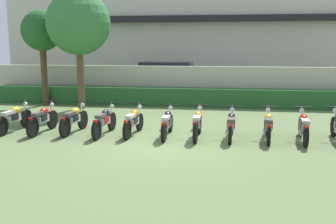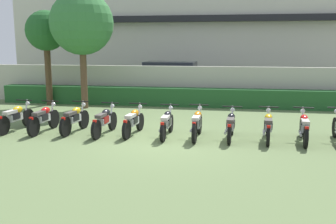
# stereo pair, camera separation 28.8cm
# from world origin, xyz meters

# --- Properties ---
(ground) EXTENTS (60.00, 60.00, 0.00)m
(ground) POSITION_xyz_m (0.00, 0.00, 0.00)
(ground) COLOR #607547
(building) EXTENTS (23.62, 6.50, 8.09)m
(building) POSITION_xyz_m (0.00, 15.18, 4.04)
(building) COLOR beige
(building) RESTS_ON ground
(compound_wall) EXTENTS (22.43, 0.30, 1.80)m
(compound_wall) POSITION_xyz_m (0.00, 7.24, 0.90)
(compound_wall) COLOR #BCB7A8
(compound_wall) RESTS_ON ground
(hedge_row) EXTENTS (17.95, 0.70, 0.84)m
(hedge_row) POSITION_xyz_m (0.00, 6.54, 0.42)
(hedge_row) COLOR #235628
(hedge_row) RESTS_ON ground
(parked_car) EXTENTS (4.58, 2.25, 1.89)m
(parked_car) POSITION_xyz_m (-1.18, 9.72, 0.94)
(parked_car) COLOR silver
(parked_car) RESTS_ON ground
(tree_near_inspector) EXTENTS (1.85, 1.85, 4.35)m
(tree_near_inspector) POSITION_xyz_m (-6.50, 5.96, 3.36)
(tree_near_inspector) COLOR #4C3823
(tree_near_inspector) RESTS_ON ground
(tree_far_side) EXTENTS (2.74, 2.74, 5.08)m
(tree_far_side) POSITION_xyz_m (-4.50, 5.31, 3.69)
(tree_far_side) COLOR brown
(tree_far_side) RESTS_ON ground
(motorcycle_in_row_0) EXTENTS (0.60, 1.96, 0.97)m
(motorcycle_in_row_0) POSITION_xyz_m (-5.02, 0.61, 0.45)
(motorcycle_in_row_0) COLOR black
(motorcycle_in_row_0) RESTS_ON ground
(motorcycle_in_row_1) EXTENTS (0.60, 1.90, 0.97)m
(motorcycle_in_row_1) POSITION_xyz_m (-4.01, 0.56, 0.46)
(motorcycle_in_row_1) COLOR black
(motorcycle_in_row_1) RESTS_ON ground
(motorcycle_in_row_2) EXTENTS (0.60, 1.85, 0.97)m
(motorcycle_in_row_2) POSITION_xyz_m (-3.01, 0.70, 0.45)
(motorcycle_in_row_2) COLOR black
(motorcycle_in_row_2) RESTS_ON ground
(motorcycle_in_row_3) EXTENTS (0.60, 1.94, 0.96)m
(motorcycle_in_row_3) POSITION_xyz_m (-1.96, 0.57, 0.45)
(motorcycle_in_row_3) COLOR black
(motorcycle_in_row_3) RESTS_ON ground
(motorcycle_in_row_4) EXTENTS (0.60, 1.83, 0.95)m
(motorcycle_in_row_4) POSITION_xyz_m (-1.06, 0.70, 0.44)
(motorcycle_in_row_4) COLOR black
(motorcycle_in_row_4) RESTS_ON ground
(motorcycle_in_row_5) EXTENTS (0.60, 1.89, 0.94)m
(motorcycle_in_row_5) POSITION_xyz_m (0.02, 0.63, 0.44)
(motorcycle_in_row_5) COLOR black
(motorcycle_in_row_5) RESTS_ON ground
(motorcycle_in_row_6) EXTENTS (0.60, 1.88, 0.98)m
(motorcycle_in_row_6) POSITION_xyz_m (0.96, 0.58, 0.46)
(motorcycle_in_row_6) COLOR black
(motorcycle_in_row_6) RESTS_ON ground
(motorcycle_in_row_7) EXTENTS (0.60, 1.80, 0.94)m
(motorcycle_in_row_7) POSITION_xyz_m (1.96, 0.60, 0.44)
(motorcycle_in_row_7) COLOR black
(motorcycle_in_row_7) RESTS_ON ground
(motorcycle_in_row_8) EXTENTS (0.60, 1.88, 0.95)m
(motorcycle_in_row_8) POSITION_xyz_m (3.05, 0.63, 0.44)
(motorcycle_in_row_8) COLOR black
(motorcycle_in_row_8) RESTS_ON ground
(motorcycle_in_row_9) EXTENTS (0.60, 1.93, 0.96)m
(motorcycle_in_row_9) POSITION_xyz_m (4.06, 0.63, 0.45)
(motorcycle_in_row_9) COLOR black
(motorcycle_in_row_9) RESTS_ON ground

